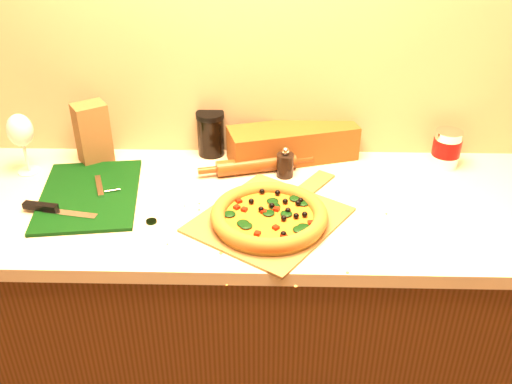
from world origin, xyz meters
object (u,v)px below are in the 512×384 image
pizza_peel (272,217)px  pepper_grinder (285,164)px  rolling_pin (256,165)px  cutting_board (88,195)px  dark_jar (211,133)px  wine_glass (20,132)px  pizza (269,216)px  coffee_canister (447,148)px

pizza_peel → pepper_grinder: bearing=115.2°
pizza_peel → rolling_pin: size_ratio=1.46×
cutting_board → pizza_peel: bearing=-18.0°
dark_jar → pizza_peel: bearing=-62.1°
pizza_peel → wine_glass: size_ratio=2.70×
cutting_board → dark_jar: (0.35, 0.29, 0.07)m
pizza → cutting_board: bearing=166.1°
pizza_peel → pizza: size_ratio=1.67×
coffee_canister → dark_jar: (-0.78, 0.06, 0.01)m
wine_glass → dark_jar: wine_glass is taller
pizza_peel → wine_glass: 0.84m
pizza → wine_glass: bearing=159.9°
coffee_canister → pizza_peel: bearing=-149.9°
cutting_board → wine_glass: bearing=139.6°
cutting_board → pepper_grinder: size_ratio=4.23×
pizza → rolling_pin: pizza is taller
pepper_grinder → coffee_canister: size_ratio=0.83×
cutting_board → coffee_canister: 1.15m
pepper_grinder → wine_glass: 0.83m
pepper_grinder → wine_glass: (-0.83, 0.01, 0.10)m
pizza → coffee_canister: bearing=32.1°
pizza_peel → coffee_canister: (0.57, 0.33, 0.06)m
pizza → pepper_grinder: 0.28m
wine_glass → cutting_board: bearing=-32.8°
pepper_grinder → rolling_pin: bearing=165.3°
pepper_grinder → wine_glass: wine_glass is taller
rolling_pin → pizza: bearing=-82.0°
pizza → rolling_pin: (-0.04, 0.30, -0.00)m
pizza_peel → pepper_grinder: 0.25m
coffee_canister → wine_glass: bearing=-176.8°
rolling_pin → wine_glass: size_ratio=1.85×
pizza → pepper_grinder: (0.05, 0.28, 0.01)m
cutting_board → wine_glass: size_ratio=2.15×
cutting_board → dark_jar: 0.46m
pizza_peel → pizza: 0.04m
coffee_canister → dark_jar: 0.78m
pepper_grinder → dark_jar: size_ratio=0.67×
pizza_peel → wine_glass: (-0.79, 0.25, 0.14)m
rolling_pin → coffee_canister: coffee_canister is taller
pepper_grinder → coffee_canister: bearing=9.0°
pizza_peel → rolling_pin: 0.28m
coffee_canister → wine_glass: size_ratio=0.61×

